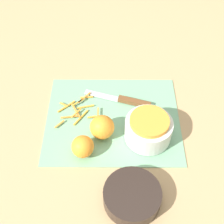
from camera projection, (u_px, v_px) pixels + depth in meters
The scene contains 8 objects.
ground_plane at pixel (112, 119), 1.03m from camera, with size 4.00×4.00×0.00m, color tan.
cutting_board at pixel (112, 118), 1.03m from camera, with size 0.44×0.37×0.01m.
bowl_speckled at pixel (148, 129), 0.95m from camera, with size 0.14×0.14×0.09m.
bowl_dark at pixel (131, 196), 0.83m from camera, with size 0.16×0.16×0.05m.
knife at pixel (127, 101), 1.07m from camera, with size 0.23×0.09×0.02m.
orange_left at pixel (82, 147), 0.92m from camera, with size 0.07×0.07×0.07m.
orange_right at pixel (101, 127), 0.96m from camera, with size 0.08×0.08×0.08m.
peel_pile at pixel (79, 110), 1.05m from camera, with size 0.16×0.16×0.01m.
Camera 1 is at (-0.00, 0.64, 0.81)m, focal length 50.00 mm.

